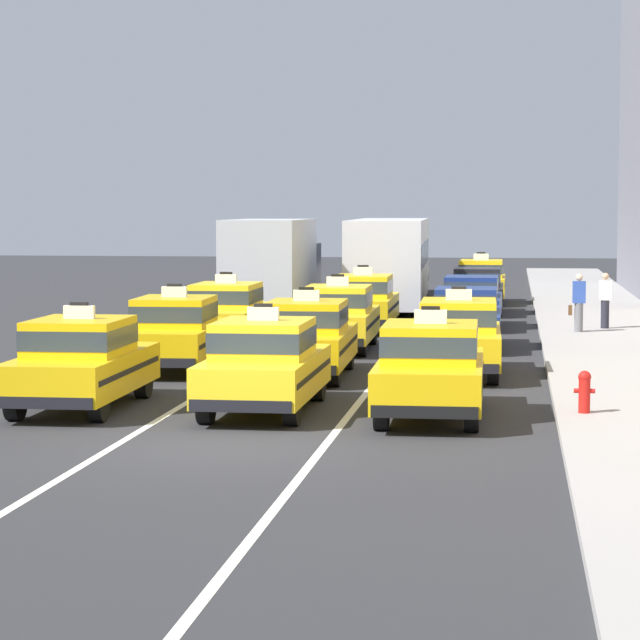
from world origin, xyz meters
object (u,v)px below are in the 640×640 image
taxi_center_third (338,316)px  bus_center_fifth (390,259)px  taxi_center_second (307,337)px  fire_hydrant (584,390)px  taxi_center_nearest (264,363)px  taxi_right_sixth (481,280)px  sedan_right_fifth (477,289)px  sedan_right_fourth (471,300)px  taxi_left_nearest (82,361)px  taxi_left_second (176,332)px  taxi_right_nearest (430,368)px  taxi_center_sixth (407,273)px  taxi_right_second (459,336)px  box_truck_left_fourth (273,266)px  pedestrian_mid_block (605,300)px  pedestrian_near_crosswalk (579,303)px  sedan_right_third (466,316)px  taxi_center_fourth (363,301)px  taxi_left_third (227,313)px

taxi_center_third → bus_center_fifth: bearing=89.8°
taxi_center_second → fire_hydrant: 7.84m
taxi_center_nearest → taxi_right_sixth: same height
taxi_center_nearest → sedan_right_fifth: 23.76m
sedan_right_fourth → fire_hydrant: size_ratio=5.91×
sedan_right_fourth → taxi_left_nearest: bearing=-109.9°
taxi_left_second → taxi_right_nearest: same height
taxi_center_third → taxi_center_sixth: same height
taxi_center_sixth → sedan_right_fourth: (3.21, -16.49, -0.03)m
taxi_right_second → taxi_right_sixth: size_ratio=1.01×
box_truck_left_fourth → sedan_right_fifth: (6.46, 3.67, -0.93)m
box_truck_left_fourth → taxi_center_nearest: 20.16m
taxi_right_nearest → pedestrian_mid_block: (4.06, 16.92, 0.09)m
taxi_center_second → bus_center_fifth: bus_center_fifth is taller
taxi_center_nearest → taxi_right_sixth: bearing=83.7°
bus_center_fifth → pedestrian_near_crosswalk: 11.70m
taxi_center_third → pedestrian_mid_block: size_ratio=2.85×
taxi_left_nearest → taxi_center_second: bearing=57.2°
taxi_right_nearest → sedan_right_third: taxi_right_nearest is taller
taxi_left_nearest → pedestrian_mid_block: taxi_left_nearest is taller
taxi_left_nearest → box_truck_left_fourth: size_ratio=0.66×
taxi_center_third → taxi_right_sixth: same height
box_truck_left_fourth → taxi_center_fourth: bearing=-45.7°
taxi_center_nearest → taxi_right_second: (3.23, 5.85, 0.00)m
taxi_right_sixth → fire_hydrant: bearing=-85.2°
taxi_center_fourth → taxi_center_sixth: same height
taxi_center_third → pedestrian_near_crosswalk: size_ratio=2.80×
taxi_center_second → sedan_right_third: (3.19, 6.66, -0.03)m
taxi_center_nearest → fire_hydrant: 5.64m
taxi_right_nearest → sedan_right_fifth: (0.19, 23.79, -0.03)m
fire_hydrant → box_truck_left_fourth: bearing=113.8°
taxi_left_nearest → taxi_left_second: 6.08m
taxi_center_fourth → taxi_right_nearest: (2.98, -16.75, 0.00)m
sedan_right_third → taxi_right_sixth: taxi_right_sixth is taller
taxi_left_nearest → taxi_right_nearest: bearing=-1.5°
taxi_center_nearest → sedan_right_fourth: (3.14, 17.91, -0.03)m
sedan_right_third → pedestrian_mid_block: bearing=51.8°
taxi_left_third → taxi_center_third: 3.18m
taxi_center_sixth → pedestrian_mid_block: 19.10m
taxi_center_fourth → fire_hydrant: taxi_center_fourth is taller
taxi_left_second → pedestrian_mid_block: 14.74m
sedan_right_third → sedan_right_fourth: size_ratio=1.00×
taxi_left_third → taxi_center_sixth: size_ratio=0.98×
taxi_center_second → sedan_right_fourth: bearing=76.2°
sedan_right_fifth → taxi_left_third: bearing=-117.9°
sedan_right_third → pedestrian_mid_block: (3.85, 4.88, 0.12)m
taxi_center_nearest → pedestrian_mid_block: taxi_center_nearest is taller
taxi_right_nearest → taxi_left_second: bearing=134.3°
sedan_right_fourth → sedan_right_fifth: 5.63m
sedan_right_fifth → pedestrian_mid_block: (3.87, -6.87, 0.12)m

